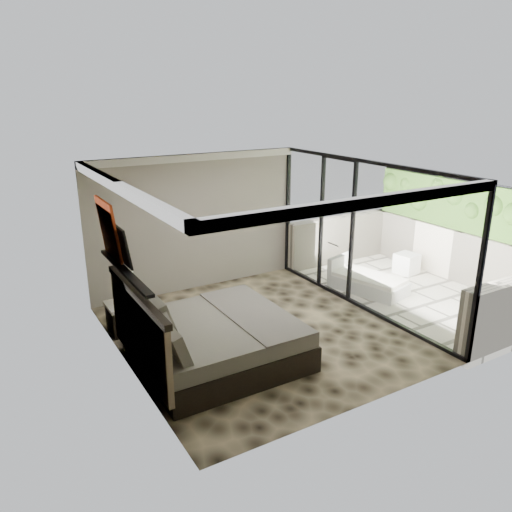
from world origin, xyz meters
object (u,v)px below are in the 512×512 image
table_lamp (124,282)px  lounger (366,282)px  nightstand (125,316)px  bed (210,339)px  ottoman (407,263)px

table_lamp → lounger: 4.93m
nightstand → table_lamp: (0.04, -0.01, 0.61)m
bed → lounger: bed is taller
ottoman → lounger: size_ratio=0.27×
nightstand → ottoman: (6.39, -0.38, -0.06)m
bed → nightstand: bearing=115.6°
nightstand → table_lamp: size_ratio=0.97×
lounger → nightstand: bearing=156.8°
table_lamp → lounger: size_ratio=0.35×
nightstand → table_lamp: bearing=-30.6°
table_lamp → ottoman: (6.36, -0.37, -0.67)m
bed → table_lamp: 1.92m
bed → ottoman: (5.58, 1.31, -0.16)m
table_lamp → nightstand: bearing=157.5°
nightstand → table_lamp: table_lamp is taller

